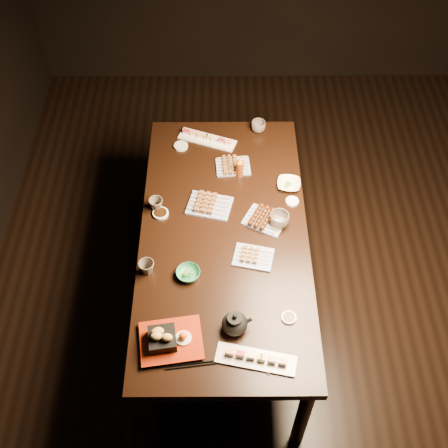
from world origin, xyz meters
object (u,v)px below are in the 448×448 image
(teacup_far_right, at_px, (258,126))
(edamame_bowl_cream, at_px, (289,184))
(yakitori_plate_left, at_px, (233,165))
(edamame_bowl_green, at_px, (188,274))
(dining_table, at_px, (224,272))
(teacup_far_left, at_px, (156,204))
(teapot, at_px, (235,322))
(sushi_platter_near, at_px, (256,358))
(yakitori_plate_center, at_px, (210,203))
(tempura_tray, at_px, (171,337))
(condiment_bottle, at_px, (240,167))
(sushi_platter_far, at_px, (207,138))
(yakitori_plate_right, at_px, (253,255))
(teacup_near_left, at_px, (147,267))
(teacup_mid_right, at_px, (279,220))

(teacup_far_right, bearing_deg, edamame_bowl_cream, -71.96)
(yakitori_plate_left, relative_size, edamame_bowl_green, 1.63)
(edamame_bowl_cream, bearing_deg, dining_table, -137.49)
(yakitori_plate_left, relative_size, edamame_bowl_cream, 1.50)
(teacup_far_left, relative_size, teapot, 0.54)
(edamame_bowl_green, bearing_deg, sushi_platter_near, -54.92)
(dining_table, height_order, teapot, teapot)
(yakitori_plate_center, height_order, edamame_bowl_cream, yakitori_plate_center)
(tempura_tray, bearing_deg, condiment_bottle, 64.13)
(edamame_bowl_cream, xyz_separation_m, teapot, (-0.33, -0.91, 0.04))
(yakitori_plate_center, bearing_deg, teacup_far_right, 78.09)
(sushi_platter_far, height_order, condiment_bottle, condiment_bottle)
(yakitori_plate_right, height_order, teacup_far_right, teacup_far_right)
(teapot, bearing_deg, sushi_platter_far, 87.39)
(sushi_platter_far, xyz_separation_m, tempura_tray, (-0.15, -1.37, 0.03))
(edamame_bowl_cream, bearing_deg, sushi_platter_far, 140.63)
(edamame_bowl_green, bearing_deg, edamame_bowl_cream, 47.75)
(teacup_near_left, bearing_deg, yakitori_plate_right, 8.50)
(yakitori_plate_right, height_order, teacup_near_left, teacup_near_left)
(yakitori_plate_center, bearing_deg, teacup_far_left, -164.21)
(yakitori_plate_center, bearing_deg, teapot, -67.03)
(edamame_bowl_cream, distance_m, teacup_far_left, 0.76)
(teacup_near_left, relative_size, teacup_far_right, 0.88)
(sushi_platter_near, relative_size, teacup_far_left, 4.76)
(sushi_platter_far, xyz_separation_m, teapot, (0.15, -1.30, 0.04))
(dining_table, bearing_deg, yakitori_plate_right, -38.45)
(sushi_platter_near, xyz_separation_m, sushi_platter_far, (-0.24, 1.46, -0.00))
(yakitori_plate_left, distance_m, condiment_bottle, 0.08)
(yakitori_plate_center, distance_m, teacup_near_left, 0.53)
(edamame_bowl_green, height_order, tempura_tray, tempura_tray)
(yakitori_plate_right, distance_m, teacup_mid_right, 0.26)
(dining_table, bearing_deg, teacup_near_left, -139.79)
(yakitori_plate_center, relative_size, condiment_bottle, 1.69)
(sushi_platter_far, height_order, tempura_tray, tempura_tray)
(yakitori_plate_right, height_order, yakitori_plate_left, same)
(yakitori_plate_center, distance_m, teacup_mid_right, 0.40)
(edamame_bowl_green, distance_m, teacup_far_right, 1.16)
(teacup_far_right, bearing_deg, yakitori_plate_center, -115.47)
(dining_table, bearing_deg, sushi_platter_far, 106.22)
(sushi_platter_near, distance_m, teacup_far_left, 1.04)
(sushi_platter_far, distance_m, teapot, 1.31)
(sushi_platter_far, height_order, yakitori_plate_center, yakitori_plate_center)
(yakitori_plate_right, xyz_separation_m, edamame_bowl_cream, (0.22, 0.50, -0.01))
(tempura_tray, height_order, teapot, teapot)
(yakitori_plate_right, distance_m, teacup_far_left, 0.63)
(teacup_mid_right, bearing_deg, sushi_platter_near, -101.21)
(edamame_bowl_cream, distance_m, teapot, 0.97)
(yakitori_plate_right, xyz_separation_m, tempura_tray, (-0.40, -0.48, 0.03))
(yakitori_plate_left, bearing_deg, dining_table, -100.66)
(teacup_near_left, bearing_deg, teapot, -36.69)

